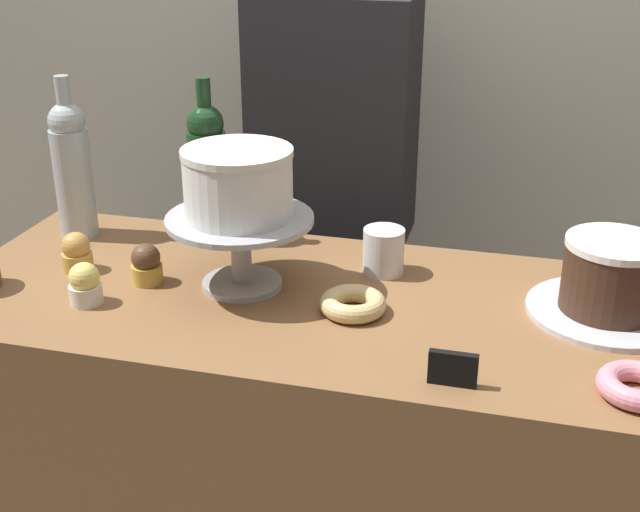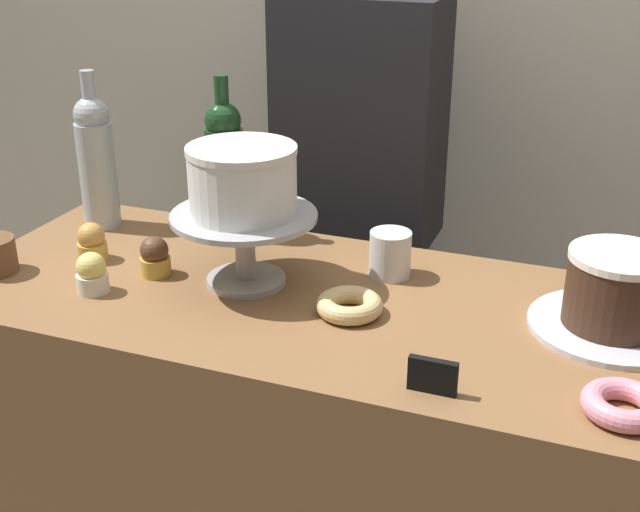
# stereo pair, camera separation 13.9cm
# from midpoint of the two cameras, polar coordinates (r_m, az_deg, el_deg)

# --- Properties ---
(back_wall) EXTENTS (6.00, 0.05, 2.60)m
(back_wall) POSITION_cam_midpoint_polar(r_m,az_deg,el_deg) (2.12, 4.15, 15.74)
(back_wall) COLOR #BCB7A8
(back_wall) RESTS_ON ground_plane
(cake_stand_pedestal) EXTENTS (0.26, 0.26, 0.13)m
(cake_stand_pedestal) POSITION_cam_midpoint_polar(r_m,az_deg,el_deg) (1.44, -8.29, 1.14)
(cake_stand_pedestal) COLOR #B2B2B7
(cake_stand_pedestal) RESTS_ON display_counter
(white_layer_cake) EXTENTS (0.19, 0.19, 0.12)m
(white_layer_cake) POSITION_cam_midpoint_polar(r_m,az_deg,el_deg) (1.41, -8.53, 4.97)
(white_layer_cake) COLOR white
(white_layer_cake) RESTS_ON cake_stand_pedestal
(silver_serving_platter) EXTENTS (0.26, 0.26, 0.01)m
(silver_serving_platter) POSITION_cam_midpoint_polar(r_m,az_deg,el_deg) (1.43, 16.64, -3.77)
(silver_serving_platter) COLOR silver
(silver_serving_platter) RESTS_ON display_counter
(chocolate_round_cake) EXTENTS (0.16, 0.16, 0.12)m
(chocolate_round_cake) POSITION_cam_midpoint_polar(r_m,az_deg,el_deg) (1.40, 16.95, -1.34)
(chocolate_round_cake) COLOR #3D2619
(chocolate_round_cake) RESTS_ON silver_serving_platter
(wine_bottle_green) EXTENTS (0.08, 0.08, 0.33)m
(wine_bottle_green) POSITION_cam_midpoint_polar(r_m,az_deg,el_deg) (1.65, -10.20, 5.88)
(wine_bottle_green) COLOR #193D1E
(wine_bottle_green) RESTS_ON display_counter
(wine_bottle_clear) EXTENTS (0.08, 0.08, 0.33)m
(wine_bottle_clear) POSITION_cam_midpoint_polar(r_m,az_deg,el_deg) (1.73, -19.03, 5.82)
(wine_bottle_clear) COLOR #B2BCC1
(wine_bottle_clear) RESTS_ON display_counter
(cupcake_caramel) EXTENTS (0.06, 0.06, 0.07)m
(cupcake_caramel) POSITION_cam_midpoint_polar(r_m,az_deg,el_deg) (1.60, -18.84, 0.23)
(cupcake_caramel) COLOR gold
(cupcake_caramel) RESTS_ON display_counter
(cupcake_lemon) EXTENTS (0.06, 0.06, 0.07)m
(cupcake_lemon) POSITION_cam_midpoint_polar(r_m,az_deg,el_deg) (1.47, -18.62, -1.95)
(cupcake_lemon) COLOR white
(cupcake_lemon) RESTS_ON display_counter
(cupcake_chocolate) EXTENTS (0.06, 0.06, 0.07)m
(cupcake_chocolate) POSITION_cam_midpoint_polar(r_m,az_deg,el_deg) (1.51, -14.54, -0.64)
(cupcake_chocolate) COLOR gold
(cupcake_chocolate) RESTS_ON display_counter
(donut_glazed) EXTENTS (0.11, 0.11, 0.03)m
(donut_glazed) POSITION_cam_midpoint_polar(r_m,az_deg,el_deg) (1.37, -0.61, -3.40)
(donut_glazed) COLOR #E0C17F
(donut_glazed) RESTS_ON display_counter
(donut_pink) EXTENTS (0.11, 0.11, 0.03)m
(donut_pink) POSITION_cam_midpoint_polar(r_m,az_deg,el_deg) (1.21, 18.10, -8.65)
(donut_pink) COLOR pink
(donut_pink) RESTS_ON display_counter
(price_sign_chalkboard) EXTENTS (0.07, 0.01, 0.05)m
(price_sign_chalkboard) POSITION_cam_midpoint_polar(r_m,az_deg,el_deg) (1.17, 5.85, -7.88)
(price_sign_chalkboard) COLOR black
(price_sign_chalkboard) RESTS_ON display_counter
(coffee_cup_ceramic) EXTENTS (0.08, 0.08, 0.09)m
(coffee_cup_ceramic) POSITION_cam_midpoint_polar(r_m,az_deg,el_deg) (1.50, 1.80, 0.29)
(coffee_cup_ceramic) COLOR white
(coffee_cup_ceramic) RESTS_ON display_counter
(barista_figure) EXTENTS (0.36, 0.22, 1.60)m
(barista_figure) POSITION_cam_midpoint_polar(r_m,az_deg,el_deg) (1.98, -1.10, 1.34)
(barista_figure) COLOR black
(barista_figure) RESTS_ON ground_plane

